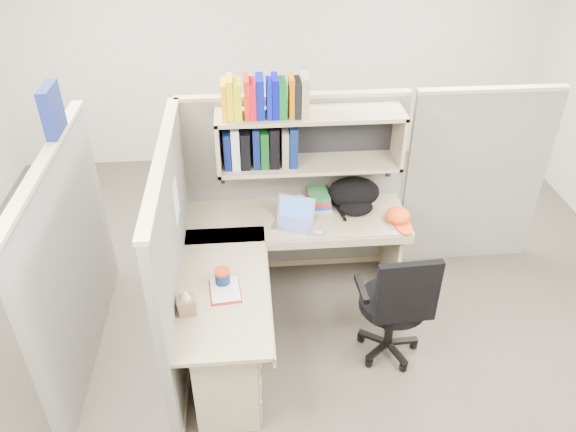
{
  "coord_description": "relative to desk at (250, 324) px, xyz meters",
  "views": [
    {
      "loc": [
        -0.38,
        -3.09,
        3.22
      ],
      "look_at": [
        -0.1,
        0.25,
        0.96
      ],
      "focal_mm": 35.0,
      "sensor_mm": 36.0,
      "label": 1
    }
  ],
  "objects": [
    {
      "name": "ground",
      "position": [
        0.41,
        0.29,
        -0.44
      ],
      "size": [
        6.0,
        6.0,
        0.0
      ],
      "primitive_type": "plane",
      "color": "#332D27",
      "rests_on": "ground"
    },
    {
      "name": "room_shell",
      "position": [
        0.41,
        0.29,
        1.18
      ],
      "size": [
        6.0,
        6.0,
        6.0
      ],
      "color": "beige",
      "rests_on": "ground"
    },
    {
      "name": "cubicle",
      "position": [
        0.04,
        0.74,
        0.47
      ],
      "size": [
        3.79,
        1.84,
        1.95
      ],
      "color": "slate",
      "rests_on": "ground"
    },
    {
      "name": "desk",
      "position": [
        0.0,
        0.0,
        0.0
      ],
      "size": [
        1.74,
        1.75,
        0.73
      ],
      "color": "gray",
      "rests_on": "ground"
    },
    {
      "name": "laptop",
      "position": [
        0.36,
        0.74,
        0.4
      ],
      "size": [
        0.38,
        0.38,
        0.21
      ],
      "primitive_type": null,
      "rotation": [
        0.0,
        0.0,
        -0.35
      ],
      "color": "#B6B6BB",
      "rests_on": "desk"
    },
    {
      "name": "backpack",
      "position": [
        0.88,
        0.94,
        0.41
      ],
      "size": [
        0.45,
        0.37,
        0.25
      ],
      "primitive_type": null,
      "rotation": [
        0.0,
        0.0,
        -0.11
      ],
      "color": "black",
      "rests_on": "desk"
    },
    {
      "name": "orange_cap",
      "position": [
        1.18,
        0.74,
        0.34
      ],
      "size": [
        0.25,
        0.27,
        0.11
      ],
      "primitive_type": null,
      "rotation": [
        0.0,
        0.0,
        0.28
      ],
      "color": "#F04C14",
      "rests_on": "desk"
    },
    {
      "name": "snack_canister",
      "position": [
        -0.17,
        0.11,
        0.35
      ],
      "size": [
        0.11,
        0.11,
        0.1
      ],
      "color": "navy",
      "rests_on": "desk"
    },
    {
      "name": "tissue_box",
      "position": [
        -0.39,
        -0.15,
        0.38
      ],
      "size": [
        0.13,
        0.13,
        0.17
      ],
      "primitive_type": null,
      "rotation": [
        0.0,
        0.0,
        0.17
      ],
      "color": "#986D56",
      "rests_on": "desk"
    },
    {
      "name": "mouse",
      "position": [
        0.55,
        0.62,
        0.31
      ],
      "size": [
        0.08,
        0.06,
        0.03
      ],
      "primitive_type": "ellipsoid",
      "rotation": [
        0.0,
        0.0,
        0.03
      ],
      "color": "#98AAD7",
      "rests_on": "desk"
    },
    {
      "name": "paper_cup",
      "position": [
        0.44,
        0.98,
        0.34
      ],
      "size": [
        0.08,
        0.08,
        0.11
      ],
      "primitive_type": "cylinder",
      "rotation": [
        0.0,
        0.0,
        -0.02
      ],
      "color": "white",
      "rests_on": "desk"
    },
    {
      "name": "book_stack",
      "position": [
        0.59,
        1.01,
        0.35
      ],
      "size": [
        0.2,
        0.27,
        0.13
      ],
      "primitive_type": null,
      "rotation": [
        0.0,
        0.0,
        0.05
      ],
      "color": "slate",
      "rests_on": "desk"
    },
    {
      "name": "loose_paper",
      "position": [
        -0.15,
        0.04,
        0.29
      ],
      "size": [
        0.21,
        0.27,
        0.0
      ],
      "primitive_type": null,
      "rotation": [
        0.0,
        0.0,
        0.1
      ],
      "color": "silver",
      "rests_on": "desk"
    },
    {
      "name": "task_chair",
      "position": [
        1.02,
        0.03,
        -0.08
      ],
      "size": [
        0.54,
        0.5,
        1.02
      ],
      "color": "black",
      "rests_on": "ground"
    }
  ]
}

